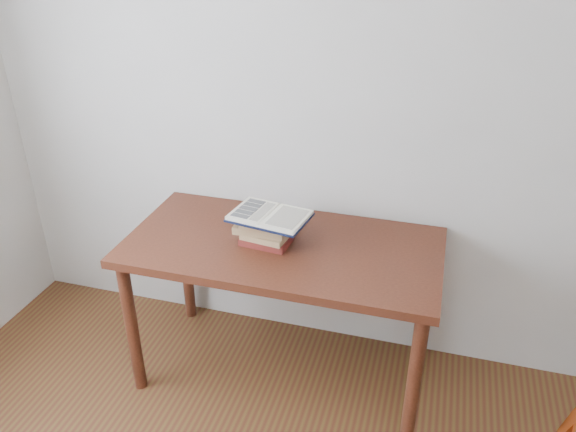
% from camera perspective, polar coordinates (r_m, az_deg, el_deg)
% --- Properties ---
extents(room_shell, '(3.54, 3.54, 2.62)m').
position_cam_1_polar(room_shell, '(1.03, -21.43, 0.74)').
color(room_shell, beige).
rests_on(room_shell, ground).
extents(desk, '(1.42, 0.71, 0.76)m').
position_cam_1_polar(desk, '(2.59, -0.56, -4.64)').
color(desk, '#4E2213').
rests_on(desk, ground).
extents(book_stack, '(0.25, 0.20, 0.13)m').
position_cam_1_polar(book_stack, '(2.52, -2.39, -1.40)').
color(book_stack, maroon).
rests_on(book_stack, desk).
extents(open_book, '(0.37, 0.28, 0.03)m').
position_cam_1_polar(open_book, '(2.47, -1.85, 0.02)').
color(open_book, black).
rests_on(open_book, book_stack).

